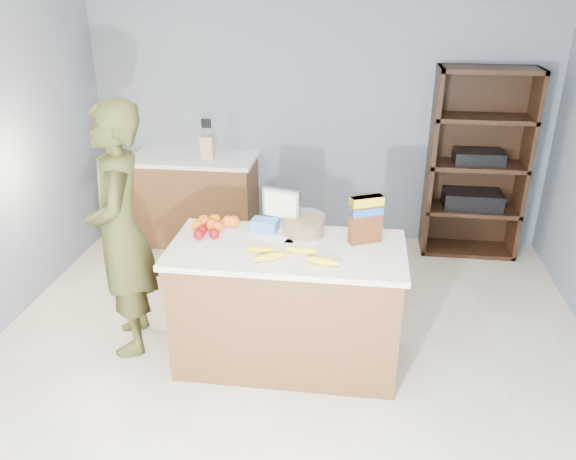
# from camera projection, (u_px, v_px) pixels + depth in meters

# --- Properties ---
(floor) EXTENTS (4.50, 5.00, 0.02)m
(floor) POSITION_uv_depth(u_px,v_px,m) (281.00, 386.00, 3.80)
(floor) COLOR beige
(floor) RESTS_ON ground
(walls) EXTENTS (4.52, 5.02, 2.51)m
(walls) POSITION_uv_depth(u_px,v_px,m) (280.00, 149.00, 3.12)
(walls) COLOR slate
(walls) RESTS_ON ground
(counter_peninsula) EXTENTS (1.56, 0.76, 0.90)m
(counter_peninsula) POSITION_uv_depth(u_px,v_px,m) (287.00, 310.00, 3.90)
(counter_peninsula) COLOR brown
(counter_peninsula) RESTS_ON ground
(back_cabinet) EXTENTS (1.24, 0.62, 0.90)m
(back_cabinet) POSITION_uv_depth(u_px,v_px,m) (196.00, 199.00, 5.74)
(back_cabinet) COLOR brown
(back_cabinet) RESTS_ON ground
(shelving_unit) EXTENTS (0.90, 0.40, 1.80)m
(shelving_unit) POSITION_uv_depth(u_px,v_px,m) (476.00, 167.00, 5.38)
(shelving_unit) COLOR black
(shelving_unit) RESTS_ON ground
(person) EXTENTS (0.63, 0.77, 1.82)m
(person) POSITION_uv_depth(u_px,v_px,m) (121.00, 232.00, 3.89)
(person) COLOR #3D3D19
(person) RESTS_ON ground
(knife_block) EXTENTS (0.12, 0.10, 0.31)m
(knife_block) POSITION_uv_depth(u_px,v_px,m) (207.00, 146.00, 5.47)
(knife_block) COLOR tan
(knife_block) RESTS_ON back_cabinet
(envelopes) EXTENTS (0.40, 0.17, 0.00)m
(envelopes) POSITION_uv_depth(u_px,v_px,m) (289.00, 241.00, 3.78)
(envelopes) COLOR white
(envelopes) RESTS_ON counter_peninsula
(bananas) EXTENTS (0.63, 0.23, 0.05)m
(bananas) POSITION_uv_depth(u_px,v_px,m) (289.00, 255.00, 3.54)
(bananas) COLOR yellow
(bananas) RESTS_ON counter_peninsula
(apples) EXTENTS (0.17, 0.23, 0.07)m
(apples) POSITION_uv_depth(u_px,v_px,m) (206.00, 231.00, 3.84)
(apples) COLOR maroon
(apples) RESTS_ON counter_peninsula
(oranges) EXTENTS (0.32, 0.21, 0.08)m
(oranges) POSITION_uv_depth(u_px,v_px,m) (213.00, 223.00, 3.95)
(oranges) COLOR orange
(oranges) RESTS_ON counter_peninsula
(blue_carton) EXTENTS (0.20, 0.14, 0.08)m
(blue_carton) POSITION_uv_depth(u_px,v_px,m) (265.00, 225.00, 3.93)
(blue_carton) COLOR blue
(blue_carton) RESTS_ON counter_peninsula
(salad_bowl) EXTENTS (0.30, 0.30, 0.13)m
(salad_bowl) POSITION_uv_depth(u_px,v_px,m) (304.00, 225.00, 3.87)
(salad_bowl) COLOR #267219
(salad_bowl) RESTS_ON counter_peninsula
(tv) EXTENTS (0.28, 0.12, 0.28)m
(tv) POSITION_uv_depth(u_px,v_px,m) (281.00, 206.00, 3.93)
(tv) COLOR silver
(tv) RESTS_ON counter_peninsula
(cereal_box) EXTENTS (0.23, 0.16, 0.33)m
(cereal_box) POSITION_uv_depth(u_px,v_px,m) (366.00, 216.00, 3.69)
(cereal_box) COLOR #592B14
(cereal_box) RESTS_ON counter_peninsula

